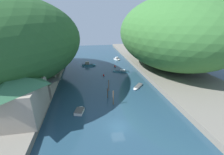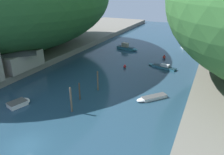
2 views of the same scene
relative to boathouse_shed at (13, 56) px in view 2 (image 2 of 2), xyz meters
name	(u,v)px [view 2 (image 2 of 2)]	position (x,y,z in m)	size (l,w,h in m)	color
water_surface	(127,64)	(18.13, 14.56, -3.50)	(130.00, 130.00, 0.00)	#234256
left_bank	(38,48)	(-7.58, 14.56, -2.84)	(22.00, 120.00, 1.32)	slate
boathouse_shed	(13,56)	(0.00, 0.00, 0.00)	(8.60, 8.74, 4.24)	gray
boat_red_skiff	(186,47)	(28.06, 33.72, -3.10)	(3.17, 4.25, 1.28)	white
boat_navy_launch	(20,103)	(10.72, -9.13, -3.15)	(2.43, 3.45, 0.71)	silver
boat_open_rowboat	(127,48)	(13.71, 25.72, -2.96)	(6.26, 2.35, 1.82)	teal
boat_small_dinghy	(162,66)	(25.65, 15.51, -3.21)	(6.54, 2.87, 0.94)	teal
boat_cabin_cruiser	(151,98)	(27.51, 0.74, -3.27)	(4.25, 4.65, 0.46)	white
mooring_post_nearest	(71,100)	(18.63, -7.40, -1.63)	(0.26, 0.26, 3.72)	brown
mooring_post_second	(79,91)	(17.71, -3.96, -2.08)	(0.22, 0.22, 2.82)	#4C3D2D
mooring_post_middle	(98,81)	(18.62, 0.10, -1.78)	(0.25, 0.25, 3.42)	brown
channel_buoy_near	(164,57)	(24.65, 22.11, -3.08)	(0.72, 0.72, 1.07)	red
channel_buoy_far	(125,66)	(18.58, 12.03, -3.15)	(0.59, 0.59, 0.89)	red
person_on_quay	(18,65)	(2.12, -0.98, -1.21)	(0.26, 0.40, 1.69)	#282D3D
person_by_boathouse	(27,62)	(2.23, 1.03, -1.21)	(0.26, 0.40, 1.69)	#282D3D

